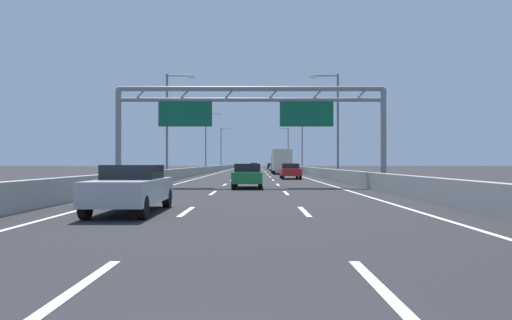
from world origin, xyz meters
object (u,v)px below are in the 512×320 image
at_px(streetlamp_left_distant, 224,146).
at_px(green_car, 249,175).
at_px(box_truck, 283,161).
at_px(streetlamp_right_distant, 289,146).
at_px(streetlamp_right_far, 302,138).
at_px(blue_car, 280,168).
at_px(white_car, 276,167).
at_px(streetlamp_left_far, 209,138).
at_px(yellow_car, 256,166).
at_px(streetlamp_right_mid, 337,119).
at_px(silver_car, 133,188).
at_px(red_car, 292,171).
at_px(black_car, 273,166).
at_px(sign_gantry, 252,110).
at_px(streetlamp_left_mid, 171,120).

relative_size(streetlamp_left_distant, green_car, 2.15).
bearing_deg(box_truck, streetlamp_right_distant, 85.34).
xyz_separation_m(streetlamp_right_far, streetlamp_left_distant, (-14.93, 33.70, 0.00)).
height_order(blue_car, green_car, green_car).
height_order(white_car, box_truck, box_truck).
relative_size(streetlamp_left_far, yellow_car, 2.15).
bearing_deg(box_truck, streetlamp_right_mid, -79.98).
relative_size(streetlamp_right_far, streetlamp_left_distant, 1.00).
height_order(streetlamp_left_distant, silver_car, streetlamp_left_distant).
distance_m(streetlamp_right_far, streetlamp_right_distant, 33.70).
distance_m(red_car, white_car, 42.26).
bearing_deg(streetlamp_right_far, streetlamp_left_distant, 113.90).
distance_m(streetlamp_right_far, white_car, 11.74).
bearing_deg(black_car, streetlamp_right_mid, -86.73).
height_order(blue_car, box_truck, box_truck).
bearing_deg(black_car, white_car, -90.23).
bearing_deg(yellow_car, streetlamp_left_far, -103.60).
height_order(yellow_car, silver_car, yellow_car).
bearing_deg(streetlamp_left_distant, sign_gantry, -84.74).
xyz_separation_m(streetlamp_right_mid, streetlamp_left_far, (-14.93, 33.70, 0.00)).
distance_m(black_car, green_car, 79.66).
bearing_deg(white_car, streetlamp_left_mid, -104.26).
xyz_separation_m(streetlamp_left_far, white_car, (11.13, 10.09, -4.65)).
bearing_deg(streetlamp_right_mid, streetlamp_left_mid, 180.00).
relative_size(sign_gantry, white_car, 4.02).
xyz_separation_m(streetlamp_right_mid, streetlamp_right_far, (0.00, 33.70, 0.00)).
bearing_deg(box_truck, red_car, -90.56).
bearing_deg(sign_gantry, red_car, 76.02).
distance_m(streetlamp_right_distant, yellow_car, 9.54).
height_order(red_car, black_car, red_car).
bearing_deg(black_car, silver_car, -94.37).
relative_size(sign_gantry, green_car, 3.89).
relative_size(streetlamp_right_far, green_car, 2.15).
distance_m(black_car, box_truck, 43.60).
relative_size(yellow_car, silver_car, 0.96).
xyz_separation_m(streetlamp_left_distant, blue_car, (11.14, -37.58, -4.68)).
relative_size(streetlamp_right_mid, blue_car, 2.32).
bearing_deg(streetlamp_right_distant, black_car, -145.87).
distance_m(red_car, yellow_car, 62.55).
relative_size(streetlamp_left_far, silver_car, 2.07).
bearing_deg(streetlamp_left_far, red_car, -71.16).
xyz_separation_m(sign_gantry, silver_car, (-3.35, -16.17, -4.10)).
relative_size(streetlamp_left_mid, black_car, 2.21).
height_order(red_car, white_car, white_car).
bearing_deg(green_car, yellow_car, 89.97).
bearing_deg(streetlamp_left_distant, silver_car, -87.60).
relative_size(streetlamp_right_far, streetlamp_right_distant, 1.00).
height_order(streetlamp_left_far, blue_car, streetlamp_left_far).
relative_size(sign_gantry, streetlamp_right_distant, 1.81).
height_order(streetlamp_right_distant, red_car, streetlamp_right_distant).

